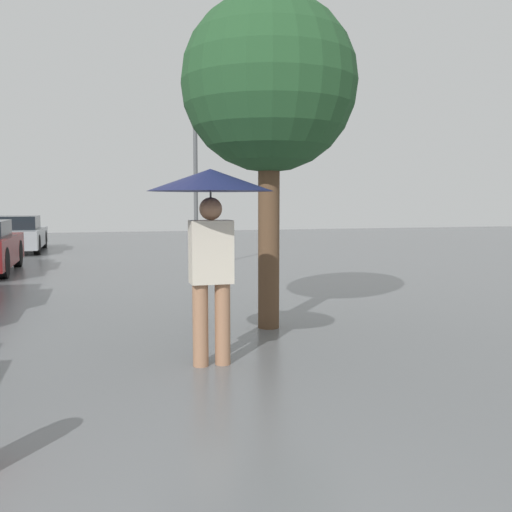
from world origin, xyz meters
TOP-DOWN VIEW (x-y plane):
  - pedestrian at (0.56, 3.79)m, footprint 1.27×1.27m
  - parked_car_farthest at (-3.09, 18.44)m, footprint 1.68×4.04m
  - tree at (1.63, 5.30)m, footprint 2.26×2.26m
  - street_lamp at (1.86, 12.23)m, footprint 0.24×0.24m

SIDE VIEW (x-z plane):
  - parked_car_farthest at x=-3.09m, z-range -0.03..1.16m
  - pedestrian at x=0.56m, z-range 0.65..2.65m
  - street_lamp at x=1.86m, z-range 0.41..4.42m
  - tree at x=1.63m, z-range 0.99..5.30m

